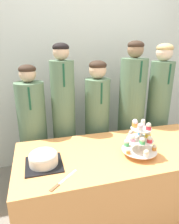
% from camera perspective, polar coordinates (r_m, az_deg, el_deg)
% --- Properties ---
extents(wall_back, '(9.00, 0.06, 2.70)m').
position_cam_1_polar(wall_back, '(2.69, -0.87, 13.75)').
color(wall_back, silver).
rests_on(wall_back, ground_plane).
extents(table, '(1.79, 0.78, 0.70)m').
position_cam_1_polar(table, '(2.00, 8.29, -19.52)').
color(table, '#EF9951').
rests_on(table, ground_plane).
extents(round_cake, '(0.28, 0.28, 0.13)m').
position_cam_1_polar(round_cake, '(1.60, -13.02, -12.66)').
color(round_cake, black).
rests_on(round_cake, table).
extents(cake_knife, '(0.21, 0.19, 0.01)m').
position_cam_1_polar(cake_knife, '(1.43, -8.53, -19.57)').
color(cake_knife, silver).
rests_on(cake_knife, table).
extents(cupcake_stand, '(0.29, 0.29, 0.31)m').
position_cam_1_polar(cupcake_stand, '(1.70, 14.25, -7.45)').
color(cupcake_stand, silver).
rests_on(cupcake_stand, table).
extents(student_0, '(0.29, 0.29, 1.40)m').
position_cam_1_polar(student_0, '(2.24, -15.68, -6.38)').
color(student_0, '#567556').
rests_on(student_0, ground_plane).
extents(student_1, '(0.25, 0.25, 1.60)m').
position_cam_1_polar(student_1, '(2.21, -7.28, -2.96)').
color(student_1, '#567556').
rests_on(student_1, ground_plane).
extents(student_2, '(0.28, 0.28, 1.43)m').
position_cam_1_polar(student_2, '(2.32, 2.15, -4.02)').
color(student_2, '#567556').
rests_on(student_2, ground_plane).
extents(student_3, '(0.30, 0.31, 1.63)m').
position_cam_1_polar(student_3, '(2.44, 11.73, -1.11)').
color(student_3, '#567556').
rests_on(student_3, ground_plane).
extents(student_4, '(0.27, 0.28, 1.60)m').
position_cam_1_polar(student_4, '(2.62, 18.84, -0.27)').
color(student_4, '#567556').
rests_on(student_4, ground_plane).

